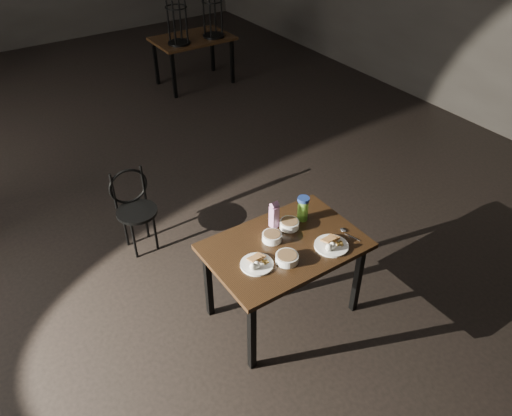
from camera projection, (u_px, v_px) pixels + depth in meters
main_table at (285, 252)px, 3.88m from camera, size 1.20×0.80×0.75m
plate_left at (257, 263)px, 3.63m from camera, size 0.25×0.25×0.08m
plate_right at (332, 244)px, 3.79m from camera, size 0.26×0.26×0.09m
bowl_near at (272, 237)px, 3.85m from camera, size 0.15×0.15×0.06m
bowl_far at (289, 224)px, 3.97m from camera, size 0.16×0.16×0.06m
bowl_big at (287, 258)px, 3.66m from camera, size 0.17×0.17×0.06m
juice_carton at (274, 215)px, 3.94m from camera, size 0.06×0.06×0.24m
water_bottle at (303, 208)px, 4.02m from camera, size 0.12×0.12×0.21m
spoon at (345, 231)px, 3.95m from camera, size 0.06×0.21×0.01m
bentwood_chair at (134, 204)px, 4.70m from camera, size 0.39×0.39×0.81m
bg_table_right at (193, 38)px, 7.73m from camera, size 1.20×0.80×1.48m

